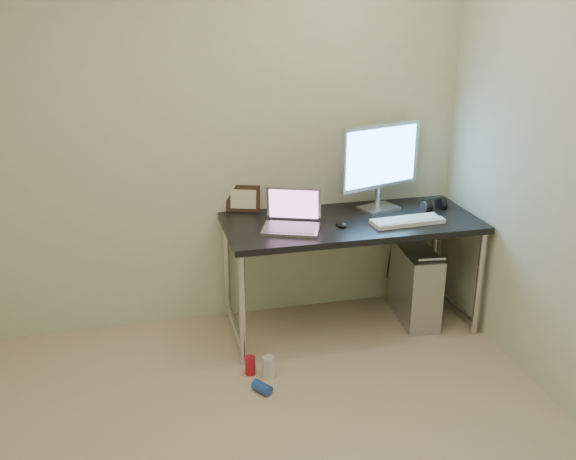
{
  "coord_description": "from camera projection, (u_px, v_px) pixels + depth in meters",
  "views": [
    {
      "loc": [
        -0.38,
        -2.23,
        2.09
      ],
      "look_at": [
        0.42,
        1.05,
        0.85
      ],
      "focal_mm": 40.0,
      "sensor_mm": 36.0,
      "label": 1
    }
  ],
  "objects": [
    {
      "name": "headphones",
      "position": [
        434.0,
        205.0,
        4.26
      ],
      "size": [
        0.16,
        0.1,
        0.1
      ],
      "rotation": [
        0.0,
        0.0,
        0.12
      ],
      "color": "black",
      "rests_on": "desk"
    },
    {
      "name": "mouse_left",
      "position": [
        342.0,
        223.0,
        3.95
      ],
      "size": [
        0.07,
        0.1,
        0.03
      ],
      "primitive_type": "ellipsoid",
      "rotation": [
        0.0,
        0.0,
        0.03
      ],
      "color": "black",
      "rests_on": "desk"
    },
    {
      "name": "monitor",
      "position": [
        380.0,
        160.0,
        4.15
      ],
      "size": [
        0.59,
        0.25,
        0.57
      ],
      "rotation": [
        0.0,
        0.0,
        0.32
      ],
      "color": "silver",
      "rests_on": "desk"
    },
    {
      "name": "can_white",
      "position": [
        269.0,
        367.0,
        3.71
      ],
      "size": [
        0.09,
        0.09,
        0.13
      ],
      "primitive_type": "cylinder",
      "rotation": [
        0.0,
        0.0,
        0.39
      ],
      "color": "silver",
      "rests_on": "ground"
    },
    {
      "name": "laptop",
      "position": [
        292.0,
        219.0,
        3.91
      ],
      "size": [
        0.42,
        0.38,
        0.23
      ],
      "rotation": [
        0.0,
        0.0,
        -0.37
      ],
      "color": "silver",
      "rests_on": "desk"
    },
    {
      "name": "wall_back",
      "position": [
        196.0,
        138.0,
        4.01
      ],
      "size": [
        3.5,
        0.02,
        2.5
      ],
      "primitive_type": "cube",
      "color": "beige",
      "rests_on": "ground"
    },
    {
      "name": "webcam",
      "position": [
        284.0,
        201.0,
        4.17
      ],
      "size": [
        0.04,
        0.03,
        0.11
      ],
      "rotation": [
        0.0,
        0.0,
        -0.11
      ],
      "color": "silver",
      "rests_on": "desk"
    },
    {
      "name": "can_blue",
      "position": [
        262.0,
        388.0,
        3.58
      ],
      "size": [
        0.11,
        0.13,
        0.06
      ],
      "primitive_type": "cylinder",
      "rotation": [
        1.57,
        0.0,
        0.6
      ],
      "color": "#2045AB",
      "rests_on": "ground"
    },
    {
      "name": "cable_a",
      "position": [
        391.0,
        248.0,
        4.55
      ],
      "size": [
        0.01,
        0.16,
        0.69
      ],
      "primitive_type": "cylinder",
      "rotation": [
        0.21,
        0.0,
        0.0
      ],
      "color": "black",
      "rests_on": "ground"
    },
    {
      "name": "picture_frame",
      "position": [
        243.0,
        199.0,
        4.19
      ],
      "size": [
        0.23,
        0.13,
        0.18
      ],
      "primitive_type": "cube",
      "rotation": [
        -0.21,
        0.0,
        -0.33
      ],
      "color": "black",
      "rests_on": "desk"
    },
    {
      "name": "mouse_right",
      "position": [
        436.0,
        216.0,
        4.08
      ],
      "size": [
        0.09,
        0.13,
        0.04
      ],
      "primitive_type": "ellipsoid",
      "rotation": [
        0.0,
        0.0,
        0.12
      ],
      "color": "black",
      "rests_on": "desk"
    },
    {
      "name": "desk",
      "position": [
        351.0,
        231.0,
        4.09
      ],
      "size": [
        1.61,
        0.7,
        0.75
      ],
      "color": "black",
      "rests_on": "ground"
    },
    {
      "name": "can_red",
      "position": [
        250.0,
        366.0,
        3.74
      ],
      "size": [
        0.07,
        0.07,
        0.11
      ],
      "primitive_type": "cylinder",
      "rotation": [
        0.0,
        0.0,
        0.23
      ],
      "color": "#B01727",
      "rests_on": "ground"
    },
    {
      "name": "keyboard",
      "position": [
        407.0,
        221.0,
        4.0
      ],
      "size": [
        0.47,
        0.18,
        0.03
      ],
      "primitive_type": "cube",
      "rotation": [
        0.0,
        0.0,
        0.07
      ],
      "color": "silver",
      "rests_on": "desk"
    },
    {
      "name": "tower_computer",
      "position": [
        415.0,
        285.0,
        4.32
      ],
      "size": [
        0.25,
        0.5,
        0.53
      ],
      "rotation": [
        0.0,
        0.0,
        -0.09
      ],
      "color": "#A9AAAD",
      "rests_on": "ground"
    },
    {
      "name": "cable_b",
      "position": [
        404.0,
        251.0,
        4.56
      ],
      "size": [
        0.02,
        0.11,
        0.71
      ],
      "primitive_type": "cylinder",
      "rotation": [
        0.14,
        0.0,
        0.09
      ],
      "color": "black",
      "rests_on": "ground"
    }
  ]
}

